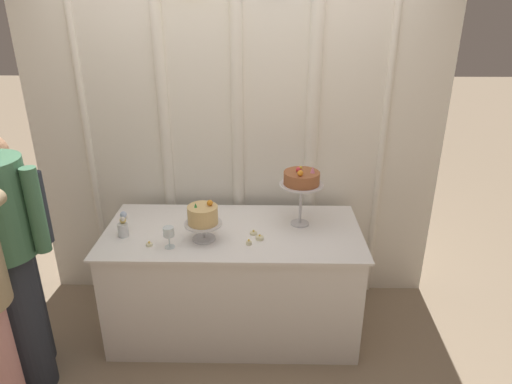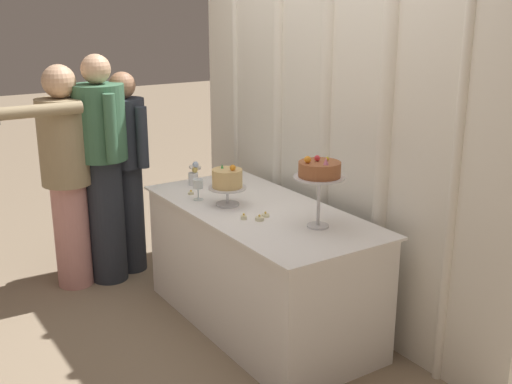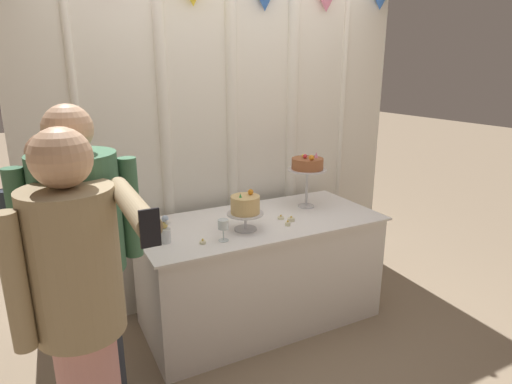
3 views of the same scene
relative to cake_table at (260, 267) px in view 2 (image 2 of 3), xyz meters
The scene contains 14 objects.
ground_plane 0.41m from the cake_table, 90.00° to the right, with size 24.00×24.00×0.00m, color gray.
draped_curtain 1.15m from the cake_table, 88.82° to the left, with size 3.01×0.17×2.72m.
cake_table is the anchor object (origin of this frame).
cake_display_nearleft 0.60m from the cake_table, 143.99° to the right, with size 0.24×0.24×0.27m.
cake_display_nearright 0.86m from the cake_table, 12.09° to the left, with size 0.29×0.29×0.43m.
wine_glass 0.67m from the cake_table, 148.56° to the right, with size 0.07×0.07×0.14m.
flower_vase 0.85m from the cake_table, behind, with size 0.07×0.09×0.17m.
tealight_far_left 0.69m from the cake_table, 157.02° to the right, with size 0.04×0.04×0.03m.
tealight_near_left 0.46m from the cake_table, 59.24° to the right, with size 0.04×0.04×0.04m.
tealight_near_right 0.43m from the cake_table, 20.71° to the right, with size 0.05×0.05×0.03m.
tealight_far_right 0.46m from the cake_table, 34.26° to the right, with size 0.05×0.05×0.04m.
guest_man_pink_jacket 1.44m from the cake_table, 154.86° to the right, with size 0.54×0.38×1.69m.
guest_man_dark_suit 1.42m from the cake_table, 164.87° to the right, with size 0.46×0.38×1.55m.
guest_girl_blue_dress 1.59m from the cake_table, 146.88° to the right, with size 0.49×0.70×1.62m.
Camera 2 is at (3.12, -1.96, 2.02)m, focal length 44.33 mm.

